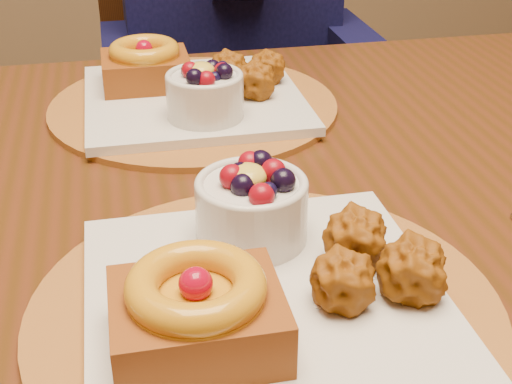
% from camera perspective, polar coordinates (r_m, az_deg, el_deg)
% --- Properties ---
extents(dining_table, '(1.60, 0.90, 0.76)m').
position_cam_1_polar(dining_table, '(0.80, -2.70, -4.32)').
color(dining_table, '#3C210A').
rests_on(dining_table, ground).
extents(place_setting_near, '(0.38, 0.38, 0.09)m').
position_cam_1_polar(place_setting_near, '(0.57, 0.29, -7.06)').
color(place_setting_near, brown).
rests_on(place_setting_near, dining_table).
extents(place_setting_far, '(0.38, 0.38, 0.09)m').
position_cam_1_polar(place_setting_far, '(0.94, -5.21, 8.06)').
color(place_setting_far, brown).
rests_on(place_setting_far, dining_table).
extents(chair_far, '(0.57, 0.57, 0.99)m').
position_cam_1_polar(chair_far, '(1.56, -4.05, 7.60)').
color(chair_far, black).
rests_on(chair_far, ground).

